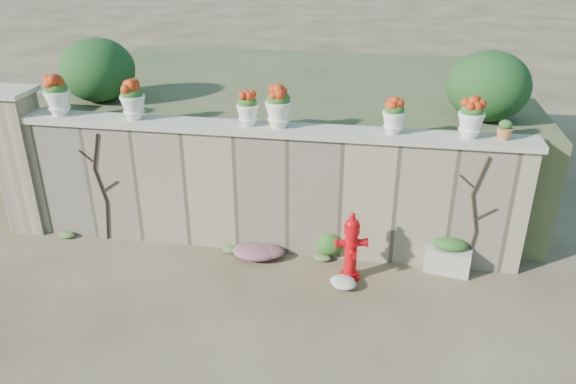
% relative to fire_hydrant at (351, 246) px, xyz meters
% --- Properties ---
extents(ground, '(80.00, 80.00, 0.00)m').
position_rel_fire_hydrant_xyz_m(ground, '(-1.46, -1.09, -0.55)').
color(ground, '#4B3C25').
rests_on(ground, ground).
extents(stone_wall, '(8.00, 0.40, 2.00)m').
position_rel_fire_hydrant_xyz_m(stone_wall, '(-1.46, 0.71, 0.45)').
color(stone_wall, gray).
rests_on(stone_wall, ground).
extents(wall_cap, '(8.10, 0.52, 0.10)m').
position_rel_fire_hydrant_xyz_m(wall_cap, '(-1.46, 0.71, 1.50)').
color(wall_cap, '#BAB29D').
rests_on(wall_cap, stone_wall).
extents(gate_pillar, '(0.72, 0.72, 2.48)m').
position_rel_fire_hydrant_xyz_m(gate_pillar, '(-5.61, 0.71, 0.70)').
color(gate_pillar, gray).
rests_on(gate_pillar, ground).
extents(raised_fill, '(9.00, 6.00, 2.00)m').
position_rel_fire_hydrant_xyz_m(raised_fill, '(-1.46, 3.91, 0.45)').
color(raised_fill, '#384C23').
rests_on(raised_fill, ground).
extents(back_shrub_left, '(1.30, 1.30, 1.10)m').
position_rel_fire_hydrant_xyz_m(back_shrub_left, '(-4.66, 1.91, 2.00)').
color(back_shrub_left, '#143814').
rests_on(back_shrub_left, raised_fill).
extents(back_shrub_right, '(1.30, 1.30, 1.10)m').
position_rel_fire_hydrant_xyz_m(back_shrub_right, '(1.94, 1.91, 2.00)').
color(back_shrub_right, '#143814').
rests_on(back_shrub_right, raised_fill).
extents(vine_left, '(0.60, 0.04, 1.91)m').
position_rel_fire_hydrant_xyz_m(vine_left, '(-4.13, 0.49, 0.44)').
color(vine_left, black).
rests_on(vine_left, ground).
extents(vine_right, '(0.60, 0.04, 1.91)m').
position_rel_fire_hydrant_xyz_m(vine_right, '(1.77, 0.49, 0.44)').
color(vine_right, black).
rests_on(vine_right, ground).
extents(fire_hydrant, '(0.48, 0.34, 1.10)m').
position_rel_fire_hydrant_xyz_m(fire_hydrant, '(0.00, 0.00, 0.00)').
color(fire_hydrant, red).
rests_on(fire_hydrant, ground).
extents(planter_box, '(0.73, 0.51, 0.56)m').
position_rel_fire_hydrant_xyz_m(planter_box, '(1.48, 0.46, -0.29)').
color(planter_box, '#BAB29D').
rests_on(planter_box, ground).
extents(green_shrub, '(0.60, 0.54, 0.57)m').
position_rel_fire_hydrant_xyz_m(green_shrub, '(-0.40, 0.46, -0.27)').
color(green_shrub, '#1E5119').
rests_on(green_shrub, ground).
extents(magenta_clump, '(0.98, 0.65, 0.26)m').
position_rel_fire_hydrant_xyz_m(magenta_clump, '(-1.56, 0.30, -0.42)').
color(magenta_clump, '#AE226B').
rests_on(magenta_clump, ground).
extents(white_flowers, '(0.55, 0.44, 0.20)m').
position_rel_fire_hydrant_xyz_m(white_flowers, '(-0.12, -0.28, -0.45)').
color(white_flowers, white).
rests_on(white_flowers, ground).
extents(urn_pot_0, '(0.41, 0.41, 0.64)m').
position_rel_fire_hydrant_xyz_m(urn_pot_0, '(-4.76, 0.71, 1.86)').
color(urn_pot_0, white).
rests_on(urn_pot_0, wall_cap).
extents(urn_pot_1, '(0.39, 0.39, 0.61)m').
position_rel_fire_hydrant_xyz_m(urn_pot_1, '(-3.50, 0.71, 1.85)').
color(urn_pot_1, white).
rests_on(urn_pot_1, wall_cap).
extents(urn_pot_2, '(0.33, 0.33, 0.52)m').
position_rel_fire_hydrant_xyz_m(urn_pot_2, '(-1.68, 0.71, 1.81)').
color(urn_pot_2, white).
rests_on(urn_pot_2, wall_cap).
extents(urn_pot_3, '(0.40, 0.40, 0.63)m').
position_rel_fire_hydrant_xyz_m(urn_pot_3, '(-1.21, 0.71, 1.86)').
color(urn_pot_3, white).
rests_on(urn_pot_3, wall_cap).
extents(urn_pot_4, '(0.33, 0.33, 0.52)m').
position_rel_fire_hydrant_xyz_m(urn_pot_4, '(0.48, 0.71, 1.81)').
color(urn_pot_4, white).
rests_on(urn_pot_4, wall_cap).
extents(urn_pot_5, '(0.37, 0.37, 0.58)m').
position_rel_fire_hydrant_xyz_m(urn_pot_5, '(1.56, 0.71, 1.84)').
color(urn_pot_5, white).
rests_on(urn_pot_5, wall_cap).
extents(terracotta_pot, '(0.23, 0.23, 0.27)m').
position_rel_fire_hydrant_xyz_m(terracotta_pot, '(2.03, 0.71, 1.67)').
color(terracotta_pot, '#B96B38').
rests_on(terracotta_pot, wall_cap).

